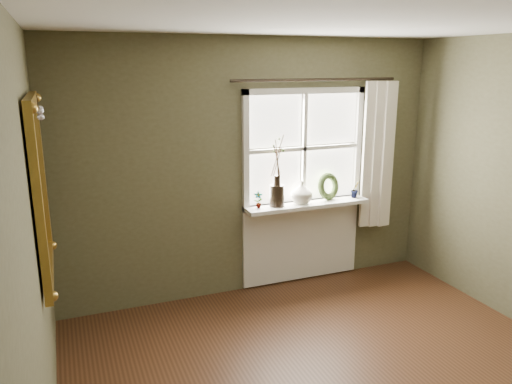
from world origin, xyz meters
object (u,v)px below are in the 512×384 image
at_px(dark_jug, 277,196).
at_px(wreath, 328,189).
at_px(cream_vase, 302,192).
at_px(gilt_mirror, 40,188).

relative_size(dark_jug, wreath, 0.75).
xyz_separation_m(dark_jug, cream_vase, (0.28, 0.00, 0.01)).
distance_m(cream_vase, wreath, 0.34).
bearing_deg(wreath, gilt_mirror, -178.15).
xyz_separation_m(dark_jug, gilt_mirror, (-2.16, -0.96, 0.50)).
distance_m(wreath, gilt_mirror, 3.00).
relative_size(wreath, gilt_mirror, 0.24).
height_order(dark_jug, cream_vase, cream_vase).
bearing_deg(dark_jug, gilt_mirror, -156.08).
bearing_deg(dark_jug, wreath, 3.70).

